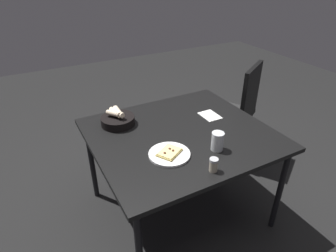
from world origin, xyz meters
The scene contains 8 objects.
ground centered at (0.00, 0.00, 0.00)m, with size 8.00×8.00×0.00m, color black.
dining_table centered at (0.00, 0.00, 0.66)m, with size 1.05×1.17×0.71m.
pizza_plate centered at (0.19, -0.19, 0.72)m, with size 0.25×0.25×0.04m.
bread_basket centered at (-0.31, -0.33, 0.75)m, with size 0.23×0.23×0.12m.
beer_glass centered at (0.27, 0.09, 0.76)m, with size 0.08×0.08×0.12m.
pepper_shaker centered at (0.43, -0.05, 0.75)m, with size 0.05×0.05×0.08m.
napkin centered at (-0.10, 0.31, 0.71)m, with size 0.16×0.12×0.00m.
chair_near centered at (-0.40, 0.83, 0.53)m, with size 0.60×0.60×0.94m.
Camera 1 is at (1.41, -0.86, 1.72)m, focal length 30.81 mm.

